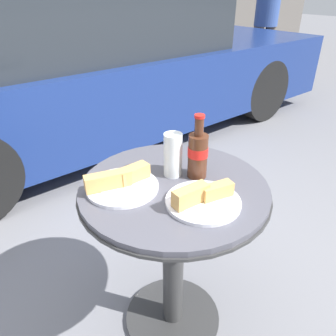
{
  "coord_description": "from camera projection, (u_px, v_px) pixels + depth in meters",
  "views": [
    {
      "loc": [
        -0.6,
        -0.71,
        1.29
      ],
      "look_at": [
        0.0,
        0.03,
        0.75
      ],
      "focal_mm": 35.0,
      "sensor_mm": 36.0,
      "label": 1
    }
  ],
  "objects": [
    {
      "name": "cola_bottle_left",
      "position": [
        198.0,
        153.0,
        1.11
      ],
      "size": [
        0.07,
        0.07,
        0.23
      ],
      "color": "#4C2819",
      "rests_on": "bistro_table"
    },
    {
      "name": "drinking_glass",
      "position": [
        173.0,
        157.0,
        1.12
      ],
      "size": [
        0.06,
        0.06,
        0.16
      ],
      "color": "silver",
      "rests_on": "bistro_table"
    },
    {
      "name": "parked_car",
      "position": [
        101.0,
        68.0,
        2.96
      ],
      "size": [
        4.5,
        1.67,
        1.31
      ],
      "color": "navy",
      "rests_on": "ground_plane"
    },
    {
      "name": "lunch_plate_far",
      "position": [
        121.0,
        183.0,
        1.07
      ],
      "size": [
        0.24,
        0.24,
        0.07
      ],
      "color": "white",
      "rests_on": "bistro_table"
    },
    {
      "name": "ground_plane",
      "position": [
        173.0,
        318.0,
        1.44
      ],
      "size": [
        30.0,
        30.0,
        0.0
      ],
      "primitive_type": "plane",
      "color": "slate"
    },
    {
      "name": "lunch_plate_near",
      "position": [
        203.0,
        198.0,
        1.0
      ],
      "size": [
        0.23,
        0.23,
        0.07
      ],
      "color": "white",
      "rests_on": "bistro_table"
    },
    {
      "name": "pedestrian",
      "position": [
        267.0,
        15.0,
        4.53
      ],
      "size": [
        0.32,
        0.32,
        1.58
      ],
      "color": "brown",
      "rests_on": "ground_plane"
    },
    {
      "name": "bistro_table",
      "position": [
        173.0,
        230.0,
        1.2
      ],
      "size": [
        0.65,
        0.65,
        0.7
      ],
      "color": "#333333",
      "rests_on": "ground_plane"
    }
  ]
}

